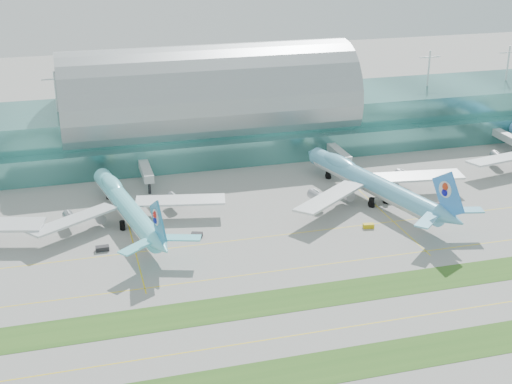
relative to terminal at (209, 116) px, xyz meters
name	(u,v)px	position (x,y,z in m)	size (l,w,h in m)	color
ground	(312,301)	(-0.01, -128.79, -14.23)	(700.00, 700.00, 0.00)	gray
terminal	(209,116)	(0.00, 0.00, 0.00)	(340.00, 69.10, 36.00)	#3D7A75
grass_strip_near	(354,363)	(-0.01, -156.79, -14.19)	(420.00, 12.00, 0.08)	#2D591E
grass_strip_far	(309,297)	(-0.01, -126.79, -14.19)	(420.00, 12.00, 0.08)	#2D591E
taxiline_b	(331,330)	(-0.01, -142.79, -14.22)	(420.00, 0.35, 0.01)	yellow
taxiline_c	(291,269)	(-0.01, -110.79, -14.22)	(420.00, 0.35, 0.01)	yellow
taxiline_d	(269,236)	(-0.01, -88.79, -14.22)	(420.00, 0.35, 0.01)	yellow
airliner_b	(126,205)	(-41.22, -67.02, -7.98)	(63.71, 73.19, 20.25)	#69DCE8
airliner_c	(371,182)	(42.08, -70.33, -7.36)	(68.85, 79.59, 22.26)	#5EAFD0
gse_c	(102,248)	(-50.48, -84.99, -13.53)	(3.95, 2.12, 1.40)	black
gse_d	(197,235)	(-21.59, -83.26, -13.52)	(3.46, 1.97, 1.42)	black
gse_e	(368,226)	(32.36, -91.15, -13.51)	(3.45, 1.74, 1.43)	#C3A40B
gse_f	(436,204)	(61.65, -81.15, -13.56)	(3.20, 1.51, 1.33)	black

